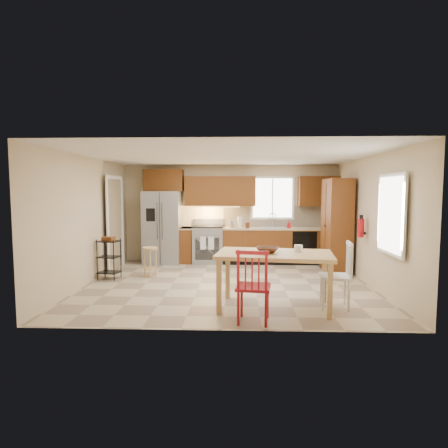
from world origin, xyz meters
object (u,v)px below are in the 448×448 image
at_px(pantry, 337,226).
at_px(utility_cart, 109,259).
at_px(chair_red, 253,286).
at_px(range_stove, 208,245).
at_px(soap_bottle, 289,224).
at_px(dining_table, 274,281).
at_px(bar_stool, 150,262).
at_px(table_jar, 298,250).
at_px(table_bowl, 267,253).
at_px(fire_extinguisher, 361,228).
at_px(refrigerator, 163,227).
at_px(chair_white, 335,275).

xyz_separation_m(pantry, utility_cart, (-4.90, -0.87, -0.63)).
xyz_separation_m(chair_red, utility_cart, (-2.90, 2.49, -0.10)).
height_order(range_stove, soap_bottle, soap_bottle).
bearing_deg(dining_table, bar_stool, 147.78).
xyz_separation_m(pantry, bar_stool, (-4.08, -0.69, -0.73)).
xyz_separation_m(pantry, table_jar, (-1.27, -2.60, -0.15)).
bearing_deg(chair_red, soap_bottle, 83.67).
bearing_deg(bar_stool, table_bowl, -31.70).
bearing_deg(table_jar, chair_red, -134.04).
bearing_deg(fire_extinguisher, refrigerator, 155.48).
relative_size(range_stove, soap_bottle, 4.82).
relative_size(chair_red, table_jar, 6.10).
relative_size(range_stove, table_bowl, 2.58).
distance_m(soap_bottle, pantry, 1.31).
distance_m(bar_stool, utility_cart, 0.85).
bearing_deg(chair_white, soap_bottle, 11.52).
bearing_deg(table_jar, refrigerator, 129.06).
bearing_deg(fire_extinguisher, utility_cart, 177.99).
bearing_deg(chair_white, chair_red, 125.89).
distance_m(soap_bottle, chair_red, 4.41).
bearing_deg(fire_extinguisher, table_jar, -133.53).
relative_size(table_jar, utility_cart, 0.20).
height_order(chair_white, utility_cart, chair_white).
xyz_separation_m(refrigerator, chair_white, (3.42, -3.58, -0.39)).
relative_size(range_stove, bar_stool, 1.44).
bearing_deg(utility_cart, chair_red, -29.40).
distance_m(range_stove, table_jar, 3.99).
distance_m(fire_extinguisher, table_bowl, 2.58).
xyz_separation_m(range_stove, table_jar, (1.71, -3.58, 0.44)).
relative_size(chair_white, bar_stool, 1.62).
bearing_deg(dining_table, table_bowl, -172.41).
height_order(soap_bottle, bar_stool, soap_bottle).
xyz_separation_m(table_bowl, table_jar, (0.49, 0.11, 0.03)).
xyz_separation_m(soap_bottle, table_jar, (-0.32, -3.50, -0.09)).
relative_size(dining_table, table_jar, 10.39).
xyz_separation_m(dining_table, table_bowl, (-0.11, 0.00, 0.44)).
height_order(pantry, table_bowl, pantry).
distance_m(range_stove, utility_cart, 2.67).
bearing_deg(fire_extinguisher, soap_bottle, 120.53).
bearing_deg(chair_red, table_bowl, 77.32).
xyz_separation_m(dining_table, utility_cart, (-3.25, 1.84, -0.01)).
xyz_separation_m(range_stove, bar_stool, (-1.10, -1.67, -0.14)).
distance_m(fire_extinguisher, table_jar, 2.14).
bearing_deg(pantry, soap_bottle, 136.55).
bearing_deg(table_jar, dining_table, -164.05).
bearing_deg(range_stove, dining_table, -70.27).
height_order(dining_table, chair_red, chair_red).
xyz_separation_m(soap_bottle, chair_red, (-1.06, -4.26, -0.48)).
xyz_separation_m(refrigerator, soap_bottle, (3.18, -0.02, 0.09)).
distance_m(soap_bottle, dining_table, 3.72).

